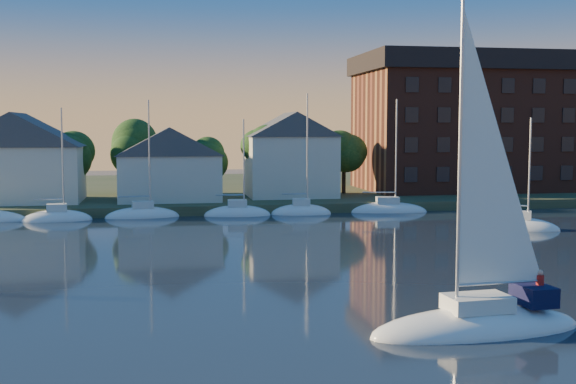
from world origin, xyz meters
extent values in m
cube|color=#364226|center=(0.00, 75.00, 0.00)|extent=(160.00, 50.00, 2.00)
cube|color=brown|center=(0.00, 52.00, 0.00)|extent=(120.00, 3.00, 1.00)
cube|color=beige|center=(-22.00, 58.00, 4.00)|extent=(13.00, 9.00, 6.00)
cube|color=beige|center=(-6.00, 57.00, 3.50)|extent=(11.00, 8.00, 5.00)
cube|color=beige|center=(8.00, 59.00, 4.50)|extent=(10.00, 8.00, 7.00)
cube|color=brown|center=(34.00, 65.00, 8.50)|extent=(30.00, 16.00, 15.00)
cube|color=black|center=(34.00, 65.00, 17.20)|extent=(31.00, 17.00, 2.40)
cylinder|color=#352618|center=(-18.00, 63.00, 2.75)|extent=(0.50, 0.50, 3.50)
sphere|color=#153613|center=(-18.00, 63.00, 7.20)|extent=(5.40, 5.40, 5.40)
cylinder|color=#352618|center=(-10.00, 63.00, 2.75)|extent=(0.50, 0.50, 3.50)
sphere|color=#153613|center=(-10.00, 63.00, 7.20)|extent=(5.40, 5.40, 5.40)
cylinder|color=#352618|center=(-2.00, 63.00, 2.75)|extent=(0.50, 0.50, 3.50)
sphere|color=#153613|center=(-2.00, 63.00, 7.20)|extent=(5.40, 5.40, 5.40)
cylinder|color=#352618|center=(6.00, 63.00, 2.75)|extent=(0.50, 0.50, 3.50)
sphere|color=#153613|center=(6.00, 63.00, 7.20)|extent=(5.40, 5.40, 5.40)
cylinder|color=#352618|center=(14.00, 63.00, 2.75)|extent=(0.50, 0.50, 3.50)
sphere|color=#153613|center=(14.00, 63.00, 7.20)|extent=(5.40, 5.40, 5.40)
cylinder|color=#352618|center=(22.00, 63.00, 2.75)|extent=(0.50, 0.50, 3.50)
sphere|color=#153613|center=(22.00, 63.00, 7.20)|extent=(5.40, 5.40, 5.40)
cylinder|color=#352618|center=(30.00, 63.00, 2.75)|extent=(0.50, 0.50, 3.50)
sphere|color=#153613|center=(30.00, 63.00, 7.20)|extent=(5.40, 5.40, 5.40)
cylinder|color=#352618|center=(38.00, 63.00, 2.75)|extent=(0.50, 0.50, 3.50)
sphere|color=#153613|center=(38.00, 63.00, 7.20)|extent=(5.40, 5.40, 5.40)
cylinder|color=#352618|center=(46.00, 63.00, 2.75)|extent=(0.50, 0.50, 3.50)
sphere|color=#153613|center=(46.00, 63.00, 7.20)|extent=(5.40, 5.40, 5.40)
ellipsoid|color=white|center=(-16.00, 49.00, 0.00)|extent=(7.50, 2.40, 2.20)
cube|color=silver|center=(-16.00, 49.00, 1.30)|extent=(2.10, 1.32, 0.70)
cylinder|color=#A5A8AD|center=(-15.25, 49.00, 5.95)|extent=(0.16, 0.16, 10.00)
cylinder|color=#A5A8AD|center=(-16.82, 49.00, 2.15)|extent=(3.15, 0.12, 0.12)
ellipsoid|color=white|center=(-8.00, 49.00, 0.00)|extent=(7.50, 2.40, 2.20)
cube|color=silver|center=(-8.00, 49.00, 1.30)|extent=(2.10, 1.32, 0.70)
cylinder|color=#A5A8AD|center=(-7.25, 49.00, 5.95)|extent=(0.16, 0.16, 10.00)
cylinder|color=#A5A8AD|center=(-8.82, 49.00, 2.15)|extent=(3.15, 0.12, 0.12)
ellipsoid|color=white|center=(0.00, 49.00, 0.00)|extent=(7.50, 2.40, 2.20)
cube|color=silver|center=(0.00, 49.00, 1.30)|extent=(2.10, 1.32, 0.70)
cylinder|color=#A5A8AD|center=(0.75, 49.00, 5.95)|extent=(0.16, 0.16, 10.00)
cylinder|color=#A5A8AD|center=(-0.82, 49.00, 2.15)|extent=(3.15, 0.12, 0.12)
ellipsoid|color=white|center=(8.00, 49.00, 0.00)|extent=(7.50, 2.40, 2.20)
cube|color=silver|center=(8.00, 49.00, 1.30)|extent=(2.10, 1.32, 0.70)
cylinder|color=#A5A8AD|center=(8.75, 49.00, 5.95)|extent=(0.16, 0.16, 10.00)
cylinder|color=#A5A8AD|center=(7.17, 49.00, 2.15)|extent=(3.15, 0.12, 0.12)
ellipsoid|color=white|center=(16.00, 49.00, 0.00)|extent=(7.50, 2.40, 2.20)
cube|color=silver|center=(16.00, 49.00, 1.30)|extent=(2.10, 1.32, 0.70)
cylinder|color=#A5A8AD|center=(16.75, 49.00, 5.95)|extent=(0.16, 0.16, 10.00)
cylinder|color=#A5A8AD|center=(15.18, 49.00, 2.15)|extent=(3.15, 0.12, 0.12)
ellipsoid|color=white|center=(6.78, 5.84, 0.00)|extent=(10.43, 4.08, 2.20)
cube|color=silver|center=(6.78, 5.84, 1.30)|extent=(2.99, 2.03, 0.70)
cylinder|color=#A5A8AD|center=(5.77, 5.76, 7.75)|extent=(0.16, 0.16, 13.60)
cylinder|color=#A5A8AD|center=(7.90, 5.93, 2.15)|extent=(4.28, 0.46, 0.12)
cube|color=black|center=(9.63, 6.06, 1.50)|extent=(1.55, 2.08, 0.90)
ellipsoid|color=white|center=(24.43, 35.27, 0.00)|extent=(7.11, 5.42, 2.20)
cube|color=silver|center=(24.43, 35.27, 1.30)|extent=(2.30, 2.06, 0.70)
cylinder|color=#A5A8AD|center=(25.03, 34.93, 5.44)|extent=(0.16, 0.16, 8.97)
cylinder|color=#A5A8AD|center=(23.78, 35.65, 2.15)|extent=(2.56, 1.53, 0.12)
camera|label=1|loc=(-7.10, -23.78, 9.16)|focal=45.00mm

